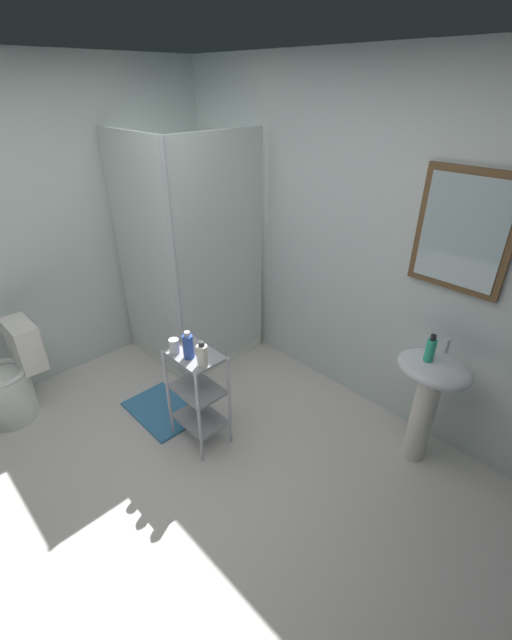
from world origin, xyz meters
TOP-DOWN VIEW (x-y plane):
  - ground_plane at (0.00, 0.00)m, footprint 4.20×4.20m
  - wall_back at (0.01, 1.85)m, footprint 4.20×0.14m
  - wall_left at (-1.85, 0.00)m, footprint 0.10×4.20m
  - shower_stall at (-1.23, 1.19)m, footprint 0.92×0.92m
  - pedestal_sink at (0.88, 1.52)m, footprint 0.46×0.37m
  - sink_faucet at (0.88, 1.64)m, footprint 0.03×0.03m
  - toilet at (-1.48, -0.32)m, footprint 0.37×0.49m
  - storage_cart at (-0.28, 0.55)m, footprint 0.38×0.28m
  - hand_soap_bottle at (0.84, 1.48)m, footprint 0.06×0.06m
  - shampoo_bottle_blue at (-0.28, 0.50)m, footprint 0.07×0.07m
  - lotion_bottle_white at (-0.15, 0.51)m, footprint 0.07×0.07m
  - rinse_cup at (-0.39, 0.47)m, footprint 0.07×0.07m
  - bath_mat at (-0.73, 0.49)m, footprint 0.60×0.40m

SIDE VIEW (x-z plane):
  - ground_plane at x=0.00m, z-range -0.02..0.00m
  - bath_mat at x=-0.73m, z-range 0.00..0.02m
  - toilet at x=-1.48m, z-range -0.07..0.69m
  - storage_cart at x=-0.28m, z-range 0.07..0.81m
  - shower_stall at x=-1.23m, z-range -0.54..1.46m
  - pedestal_sink at x=0.88m, z-range 0.17..0.98m
  - rinse_cup at x=-0.39m, z-range 0.74..0.84m
  - lotion_bottle_white at x=-0.15m, z-range 0.73..0.91m
  - shampoo_bottle_blue at x=-0.28m, z-range 0.73..0.92m
  - sink_faucet at x=0.88m, z-range 0.81..0.91m
  - hand_soap_bottle at x=0.84m, z-range 0.80..0.98m
  - wall_left at x=-1.85m, z-range 0.00..2.50m
  - wall_back at x=0.01m, z-range 0.00..2.50m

